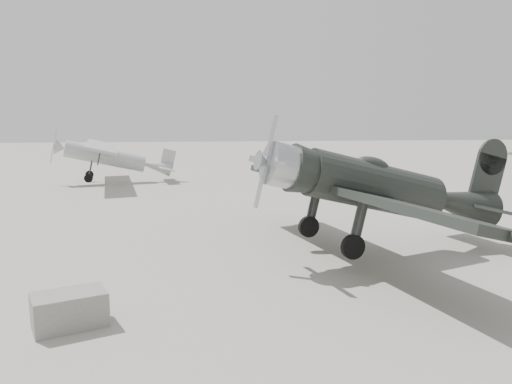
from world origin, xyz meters
TOP-DOWN VIEW (x-y plane):
  - ground at (0.00, 0.00)m, footprint 160.00×160.00m
  - lowwing_monoplane at (3.74, -1.27)m, footprint 9.38×12.98m
  - highwing_monoplane at (-7.96, 19.03)m, footprint 8.21×11.51m
  - equipment_block at (-5.16, -5.82)m, footprint 1.76×1.45m

SIDE VIEW (x-z plane):
  - ground at x=0.00m, z-range 0.00..0.00m
  - equipment_block at x=-5.16m, z-range 0.00..0.76m
  - highwing_monoplane at x=-7.96m, z-range 0.41..3.66m
  - lowwing_monoplane at x=3.74m, z-range 0.12..4.29m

